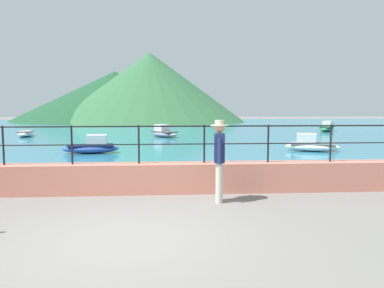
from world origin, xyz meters
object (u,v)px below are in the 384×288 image
Objects in this scene: boat_3 at (26,133)px; boat_0 at (327,128)px; person_walking at (219,157)px; boat_4 at (311,145)px; boat_1 at (164,133)px; boat_2 at (92,147)px.

boat_0 is at bearing 9.25° from boat_3.
person_walking reaches higher than boat_3.
boat_0 is 0.96× the size of boat_4.
boat_0 is 1.00× the size of boat_1.
boat_3 is at bearing -170.75° from boat_0.
person_walking is 19.93m from boat_3.
boat_2 is 9.37m from boat_4.
boat_4 is (-5.95, -12.36, 0.00)m from boat_0.
boat_2 is at bearing 116.66° from person_walking.
person_walking reaches higher than boat_1.
boat_1 is 10.21m from boat_4.
person_walking is 0.73× the size of boat_3.
boat_0 is 1.00× the size of boat_2.
boat_1 is 0.97× the size of boat_4.
boat_0 is at bearing 19.65° from boat_1.
boat_2 reaches higher than boat_3.
boat_2 is at bearing -179.68° from boat_4.
boat_2 is (-2.97, -8.01, 0.00)m from boat_1.
boat_4 is (9.37, 0.05, 0.00)m from boat_2.
person_walking is 0.73× the size of boat_1.
boat_1 reaches higher than boat_3.
boat_0 is at bearing 64.30° from boat_4.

